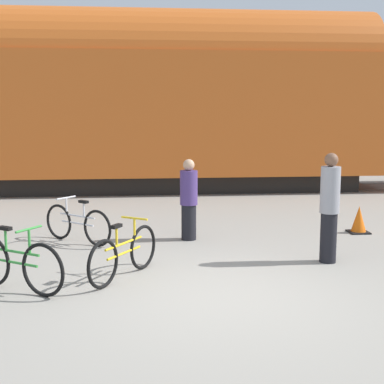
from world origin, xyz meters
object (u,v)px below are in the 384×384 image
bicycle_silver (77,224)px  bicycle_green (16,264)px  person_in_grey (330,207)px  traffic_cone (359,220)px  bicycle_yellow (124,254)px  person_in_purple (189,200)px  freight_train (173,96)px

bicycle_silver → bicycle_green: (-0.52, -2.73, 0.03)m
person_in_grey → bicycle_green: bearing=-48.4°
person_in_grey → traffic_cone: bearing=175.8°
bicycle_yellow → person_in_purple: 2.63m
bicycle_silver → traffic_cone: bearing=3.0°
bicycle_silver → person_in_purple: 2.16m
bicycle_silver → person_in_grey: size_ratio=0.75×
bicycle_silver → bicycle_green: 2.78m
traffic_cone → person_in_grey: bearing=-124.1°
bicycle_yellow → person_in_grey: bearing=9.2°
person_in_purple → traffic_cone: (3.51, 0.25, -0.53)m
bicycle_green → person_in_grey: (4.77, 0.99, 0.53)m
bicycle_green → traffic_cone: bicycle_green is taller
bicycle_yellow → person_in_purple: bearing=63.2°
bicycle_green → bicycle_silver: bearing=79.2°
bicycle_yellow → traffic_cone: 5.35m
freight_train → bicycle_green: freight_train is taller
bicycle_silver → person_in_purple: size_ratio=0.86×
bicycle_yellow → traffic_cone: bicycle_yellow is taller
freight_train → bicycle_yellow: freight_train is taller
freight_train → person_in_purple: (-0.12, -6.67, -2.15)m
bicycle_silver → freight_train: bearing=71.6°
freight_train → person_in_purple: freight_train is taller
traffic_cone → freight_train: bearing=117.9°
freight_train → bicycle_silver: (-2.23, -6.72, -2.56)m
bicycle_yellow → traffic_cone: bearing=28.8°
person_in_grey → bicycle_yellow: bearing=-50.9°
bicycle_yellow → person_in_grey: size_ratio=0.84×
person_in_grey → traffic_cone: size_ratio=3.28×
bicycle_green → traffic_cone: 6.86m
bicycle_silver → traffic_cone: 5.64m
bicycle_yellow → bicycle_green: bicycle_green is taller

